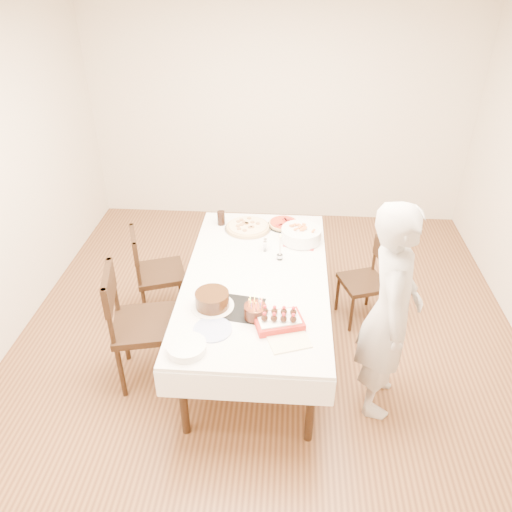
# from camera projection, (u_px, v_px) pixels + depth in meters

# --- Properties ---
(floor) EXTENTS (5.00, 5.00, 0.00)m
(floor) POSITION_uv_depth(u_px,v_px,m) (267.00, 344.00, 4.42)
(floor) COLOR #522F1C
(floor) RESTS_ON ground
(wall_back) EXTENTS (4.50, 0.04, 2.70)m
(wall_back) POSITION_uv_depth(u_px,v_px,m) (280.00, 111.00, 5.81)
(wall_back) COLOR beige
(wall_back) RESTS_ON floor
(ceiling) EXTENTS (5.00, 5.00, 0.00)m
(ceiling) POSITION_uv_depth(u_px,v_px,m) (272.00, 5.00, 2.98)
(ceiling) COLOR white
(ceiling) RESTS_ON wall_back
(dining_table) EXTENTS (1.38, 2.26, 0.75)m
(dining_table) POSITION_uv_depth(u_px,v_px,m) (256.00, 312.00, 4.20)
(dining_table) COLOR white
(dining_table) RESTS_ON floor
(chair_right_savory) EXTENTS (0.52, 0.52, 0.80)m
(chair_right_savory) POSITION_uv_depth(u_px,v_px,m) (363.00, 283.00, 4.53)
(chair_right_savory) COLOR black
(chair_right_savory) RESTS_ON floor
(chair_left_savory) EXTENTS (0.60, 0.60, 0.91)m
(chair_left_savory) POSITION_uv_depth(u_px,v_px,m) (160.00, 273.00, 4.56)
(chair_left_savory) COLOR black
(chair_left_savory) RESTS_ON floor
(chair_left_dessert) EXTENTS (0.63, 0.63, 1.03)m
(chair_left_dessert) POSITION_uv_depth(u_px,v_px,m) (145.00, 325.00, 3.85)
(chair_left_dessert) COLOR black
(chair_left_dessert) RESTS_ON floor
(person) EXTENTS (0.50, 0.67, 1.69)m
(person) POSITION_uv_depth(u_px,v_px,m) (390.00, 313.00, 3.45)
(person) COLOR beige
(person) RESTS_ON floor
(pizza_white) EXTENTS (0.53, 0.53, 0.04)m
(pizza_white) POSITION_uv_depth(u_px,v_px,m) (248.00, 227.00, 4.64)
(pizza_white) COLOR beige
(pizza_white) RESTS_ON dining_table
(pizza_pepperoni) EXTENTS (0.40, 0.40, 0.04)m
(pizza_pepperoni) POSITION_uv_depth(u_px,v_px,m) (284.00, 224.00, 4.69)
(pizza_pepperoni) COLOR red
(pizza_pepperoni) RESTS_ON dining_table
(red_placemat) EXTENTS (0.33, 0.33, 0.01)m
(red_placemat) POSITION_uv_depth(u_px,v_px,m) (301.00, 241.00, 4.46)
(red_placemat) COLOR #B21E1E
(red_placemat) RESTS_ON dining_table
(pasta_bowl) EXTENTS (0.38, 0.38, 0.11)m
(pasta_bowl) POSITION_uv_depth(u_px,v_px,m) (301.00, 234.00, 4.44)
(pasta_bowl) COLOR white
(pasta_bowl) RESTS_ON dining_table
(taper_candle) EXTENTS (0.07, 0.07, 0.25)m
(taper_candle) POSITION_uv_depth(u_px,v_px,m) (280.00, 247.00, 4.14)
(taper_candle) COLOR white
(taper_candle) RESTS_ON dining_table
(shaker_pair) EXTENTS (0.10, 0.10, 0.09)m
(shaker_pair) POSITION_uv_depth(u_px,v_px,m) (265.00, 246.00, 4.30)
(shaker_pair) COLOR white
(shaker_pair) RESTS_ON dining_table
(cola_glass) EXTENTS (0.09, 0.09, 0.13)m
(cola_glass) POSITION_uv_depth(u_px,v_px,m) (221.00, 218.00, 4.69)
(cola_glass) COLOR black
(cola_glass) RESTS_ON dining_table
(layer_cake) EXTENTS (0.34, 0.34, 0.13)m
(layer_cake) POSITION_uv_depth(u_px,v_px,m) (212.00, 300.00, 3.63)
(layer_cake) COLOR #311B0C
(layer_cake) RESTS_ON dining_table
(cake_board) EXTENTS (0.35, 0.35, 0.01)m
(cake_board) POSITION_uv_depth(u_px,v_px,m) (241.00, 309.00, 3.64)
(cake_board) COLOR black
(cake_board) RESTS_ON dining_table
(birthday_cake) EXTENTS (0.18, 0.18, 0.16)m
(birthday_cake) POSITION_uv_depth(u_px,v_px,m) (255.00, 308.00, 3.51)
(birthday_cake) COLOR #35160E
(birthday_cake) RESTS_ON dining_table
(strawberry_box) EXTENTS (0.38, 0.31, 0.08)m
(strawberry_box) POSITION_uv_depth(u_px,v_px,m) (279.00, 321.00, 3.47)
(strawberry_box) COLOR #9D1812
(strawberry_box) RESTS_ON dining_table
(box_lid) EXTENTS (0.32, 0.26, 0.02)m
(box_lid) POSITION_uv_depth(u_px,v_px,m) (289.00, 342.00, 3.34)
(box_lid) COLOR beige
(box_lid) RESTS_ON dining_table
(plate_stack) EXTENTS (0.35, 0.35, 0.05)m
(plate_stack) POSITION_uv_depth(u_px,v_px,m) (187.00, 347.00, 3.26)
(plate_stack) COLOR white
(plate_stack) RESTS_ON dining_table
(china_plate) EXTENTS (0.32, 0.32, 0.01)m
(china_plate) POSITION_uv_depth(u_px,v_px,m) (213.00, 329.00, 3.44)
(china_plate) COLOR white
(china_plate) RESTS_ON dining_table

